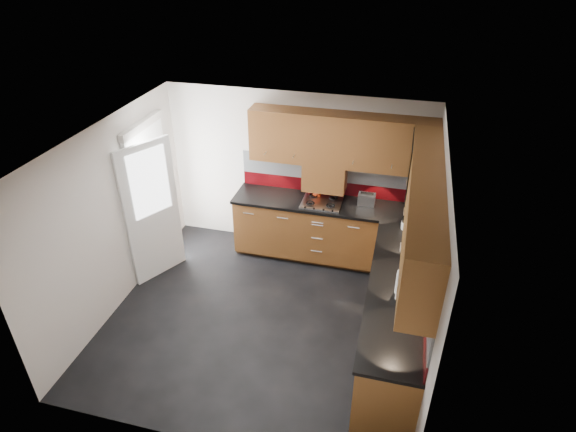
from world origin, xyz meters
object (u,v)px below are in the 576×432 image
(gas_hob, at_px, (322,202))
(food_processor, at_px, (409,220))
(utensil_pot, at_px, (317,190))
(toaster, at_px, (367,199))

(gas_hob, relative_size, food_processor, 1.82)
(gas_hob, height_order, utensil_pot, utensil_pot)
(toaster, bearing_deg, food_processor, -40.15)
(utensil_pot, xyz_separation_m, food_processor, (1.31, -0.57, 0.04))
(gas_hob, relative_size, utensil_pot, 1.31)
(gas_hob, distance_m, utensil_pot, 0.22)
(utensil_pot, relative_size, food_processor, 1.39)
(toaster, bearing_deg, gas_hob, -169.65)
(utensil_pot, distance_m, toaster, 0.72)
(utensil_pot, bearing_deg, gas_hob, -59.91)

